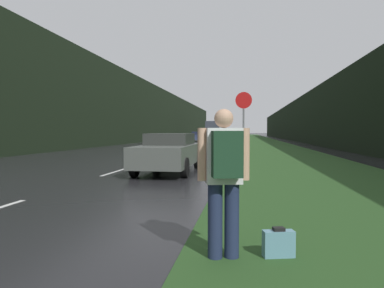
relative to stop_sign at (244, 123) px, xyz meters
name	(u,v)px	position (x,y,z in m)	size (l,w,h in m)	color
grass_verge	(265,144)	(2.31, 26.15, -1.79)	(6.00, 240.00, 0.02)	#26471E
lane_stripe_c	(118,171)	(-4.64, -1.19, -1.79)	(0.12, 3.00, 0.01)	silver
lane_stripe_d	(163,157)	(-4.64, 5.81, -1.79)	(0.12, 3.00, 0.01)	silver
lane_stripe_e	(184,150)	(-4.64, 12.81, -1.79)	(0.12, 3.00, 0.01)	silver
treeline_far_side	(146,113)	(-14.59, 36.15, 2.49)	(2.00, 140.00, 8.57)	black
treeline_near_side	(305,120)	(8.31, 36.15, 1.28)	(2.00, 140.00, 6.15)	black
stop_sign	(244,123)	(0.00, 0.00, 0.00)	(0.64, 0.07, 3.00)	slate
hitchhiker_with_backpack	(224,174)	(-0.16, -9.44, -0.80)	(0.59, 0.49, 1.74)	#1E2847
suitcase	(279,244)	(0.47, -9.29, -1.63)	(0.38, 0.22, 0.37)	#6093A8
car_passing_near	(169,152)	(-2.67, -1.18, -1.07)	(1.88, 4.59, 1.41)	#4C514C
car_passing_far	(223,138)	(-2.67, 29.79, -1.14)	(1.83, 4.20, 1.28)	#2D3856
car_oncoming	(198,137)	(-6.62, 35.27, -1.07)	(1.98, 4.29, 1.44)	#2D3856
delivery_truck	(213,130)	(-6.62, 56.81, 0.05)	(2.43, 7.61, 3.50)	black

